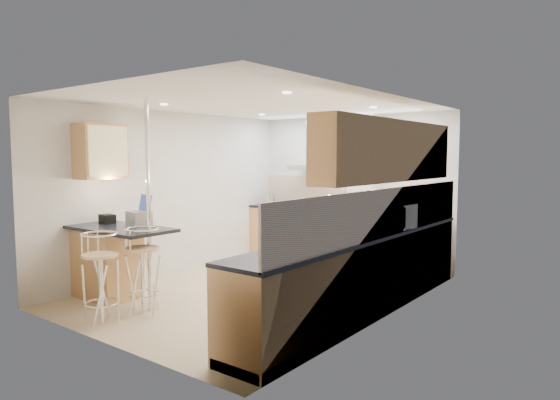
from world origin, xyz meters
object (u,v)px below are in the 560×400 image
Objects in this scene: microwave at (393,217)px; bar_stool_near at (101,278)px; laptop at (139,220)px; bar_stool_end at (143,270)px; bread_bin at (297,240)px.

bar_stool_near is (-2.18, -2.63, -0.57)m from microwave.
laptop is (-2.46, -1.90, -0.03)m from microwave.
microwave is 3.05m from bar_stool_end.
laptop is at bearing 83.48° from bar_stool_end.
laptop is at bearing -166.39° from bread_bin.
microwave is at bearing 42.48° from bar_stool_near.
bar_stool_near is 2.27m from bread_bin.
microwave is at bearing -18.60° from bar_stool_end.
bread_bin is (-0.10, -1.87, -0.05)m from microwave.
microwave reaches higher than bar_stool_end.
laptop reaches higher than bread_bin.
bar_stool_near is at bearing 144.35° from microwave.
bar_stool_near is 1.00× the size of bar_stool_end.
microwave is at bearing 50.18° from laptop.
bread_bin is at bearing -179.25° from microwave.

